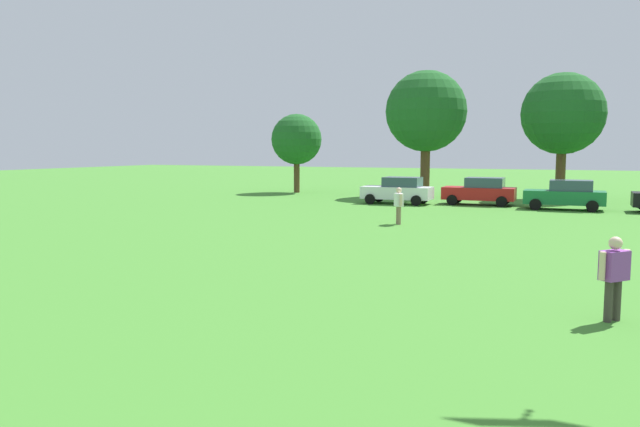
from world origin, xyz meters
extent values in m
plane|color=#42842D|center=(0.00, 30.00, 0.00)|extent=(160.00, 160.00, 0.00)
cylinder|color=#3F3833|center=(6.36, 15.12, 0.42)|extent=(0.16, 0.16, 0.83)
cylinder|color=#3F3833|center=(6.53, 15.31, 0.42)|extent=(0.16, 0.16, 0.83)
cube|color=purple|center=(6.45, 15.22, 1.13)|extent=(0.60, 0.62, 0.59)
cylinder|color=beige|center=(6.22, 14.96, 1.14)|extent=(0.12, 0.12, 0.56)
cylinder|color=beige|center=(6.67, 15.48, 1.14)|extent=(0.12, 0.12, 0.56)
sphere|color=beige|center=(6.45, 15.22, 1.57)|extent=(0.26, 0.26, 0.26)
cylinder|color=#8C7259|center=(-1.82, 28.87, 0.41)|extent=(0.15, 0.15, 0.82)
cylinder|color=#8C7259|center=(-1.69, 28.66, 0.41)|extent=(0.15, 0.15, 0.82)
cube|color=white|center=(-1.75, 28.77, 1.12)|extent=(0.55, 0.63, 0.58)
cylinder|color=beige|center=(-1.93, 29.06, 1.13)|extent=(0.12, 0.12, 0.55)
cylinder|color=beige|center=(-1.57, 28.48, 1.13)|extent=(0.12, 0.12, 0.55)
sphere|color=beige|center=(-1.75, 28.77, 1.56)|extent=(0.26, 0.26, 0.26)
cube|color=white|center=(-4.68, 38.81, 0.70)|extent=(4.30, 1.80, 0.76)
cube|color=#334756|center=(-4.34, 38.81, 1.38)|extent=(2.24, 1.58, 0.60)
cylinder|color=black|center=(-6.15, 37.91, 0.32)|extent=(0.64, 0.22, 0.64)
cylinder|color=black|center=(-6.15, 39.71, 0.32)|extent=(0.64, 0.22, 0.64)
cylinder|color=black|center=(-3.22, 37.91, 0.32)|extent=(0.64, 0.22, 0.64)
cylinder|color=black|center=(-3.22, 39.71, 0.32)|extent=(0.64, 0.22, 0.64)
cube|color=red|center=(0.13, 40.13, 0.70)|extent=(4.30, 1.80, 0.76)
cube|color=#334756|center=(0.48, 40.13, 1.38)|extent=(2.24, 1.58, 0.60)
cylinder|color=black|center=(-1.33, 39.23, 0.32)|extent=(0.64, 0.22, 0.64)
cylinder|color=black|center=(-1.33, 41.03, 0.32)|extent=(0.64, 0.22, 0.64)
cylinder|color=black|center=(1.60, 39.23, 0.32)|extent=(0.64, 0.22, 0.64)
cylinder|color=black|center=(1.60, 41.03, 0.32)|extent=(0.64, 0.22, 0.64)
cube|color=#196B38|center=(5.03, 38.92, 0.70)|extent=(4.30, 1.80, 0.76)
cube|color=#334756|center=(5.37, 38.92, 1.38)|extent=(2.24, 1.58, 0.60)
cylinder|color=black|center=(3.56, 38.02, 0.32)|extent=(0.64, 0.22, 0.64)
cylinder|color=black|center=(3.56, 39.82, 0.32)|extent=(0.64, 0.22, 0.64)
cylinder|color=black|center=(6.49, 38.02, 0.32)|extent=(0.64, 0.22, 0.64)
cylinder|color=black|center=(6.49, 39.82, 0.32)|extent=(0.64, 0.22, 0.64)
cylinder|color=brown|center=(-14.71, 45.39, 1.25)|extent=(0.46, 0.46, 2.50)
sphere|color=#1E5B23|center=(-14.71, 45.39, 4.18)|extent=(3.95, 3.95, 3.95)
cylinder|color=brown|center=(-4.47, 45.34, 1.83)|extent=(0.67, 0.67, 3.65)
sphere|color=#1E5B23|center=(-4.47, 45.34, 6.10)|extent=(5.77, 5.77, 5.77)
cylinder|color=brown|center=(4.60, 46.28, 1.73)|extent=(0.64, 0.64, 3.46)
sphere|color=#1E5B23|center=(4.60, 46.28, 5.78)|extent=(5.46, 5.46, 5.46)
camera|label=1|loc=(5.72, 2.07, 3.41)|focal=34.12mm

